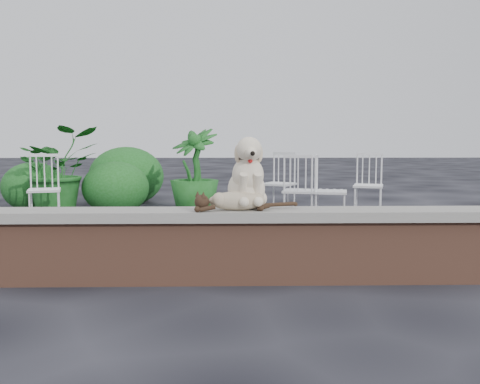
{
  "coord_description": "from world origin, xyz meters",
  "views": [
    {
      "loc": [
        -0.4,
        -4.1,
        1.13
      ],
      "look_at": [
        -0.31,
        0.2,
        0.7
      ],
      "focal_mm": 39.11,
      "sensor_mm": 36.0,
      "label": 1
    }
  ],
  "objects_px": {
    "chair_b": "(279,183)",
    "chair_c": "(300,190)",
    "dog": "(246,172)",
    "potted_plant_b": "(194,172)",
    "chair_a": "(44,189)",
    "chair_d": "(368,185)",
    "potted_plant_a": "(58,170)",
    "cat": "(237,200)",
    "chair_e": "(331,190)"
  },
  "relations": [
    {
      "from": "chair_b",
      "to": "chair_c",
      "type": "bearing_deg",
      "value": -50.71
    },
    {
      "from": "dog",
      "to": "potted_plant_b",
      "type": "xyz_separation_m",
      "value": [
        -0.66,
        3.73,
        -0.22
      ]
    },
    {
      "from": "chair_a",
      "to": "chair_c",
      "type": "bearing_deg",
      "value": -19.89
    },
    {
      "from": "chair_c",
      "to": "potted_plant_b",
      "type": "distance_m",
      "value": 1.8
    },
    {
      "from": "chair_c",
      "to": "chair_d",
      "type": "bearing_deg",
      "value": -130.46
    },
    {
      "from": "dog",
      "to": "chair_d",
      "type": "height_order",
      "value": "dog"
    },
    {
      "from": "chair_c",
      "to": "potted_plant_a",
      "type": "bearing_deg",
      "value": -3.97
    },
    {
      "from": "cat",
      "to": "chair_a",
      "type": "distance_m",
      "value": 4.02
    },
    {
      "from": "chair_d",
      "to": "chair_c",
      "type": "bearing_deg",
      "value": -127.73
    },
    {
      "from": "cat",
      "to": "potted_plant_b",
      "type": "distance_m",
      "value": 3.93
    },
    {
      "from": "chair_b",
      "to": "chair_e",
      "type": "bearing_deg",
      "value": -34.76
    },
    {
      "from": "chair_b",
      "to": "chair_a",
      "type": "xyz_separation_m",
      "value": [
        -3.29,
        -0.92,
        0.0
      ]
    },
    {
      "from": "chair_a",
      "to": "potted_plant_b",
      "type": "xyz_separation_m",
      "value": [
        1.99,
        0.81,
        0.18
      ]
    },
    {
      "from": "chair_b",
      "to": "chair_a",
      "type": "relative_size",
      "value": 1.0
    },
    {
      "from": "chair_c",
      "to": "chair_a",
      "type": "xyz_separation_m",
      "value": [
        -3.46,
        0.21,
        0.0
      ]
    },
    {
      "from": "chair_d",
      "to": "chair_a",
      "type": "bearing_deg",
      "value": -155.26
    },
    {
      "from": "chair_e",
      "to": "potted_plant_a",
      "type": "distance_m",
      "value": 4.22
    },
    {
      "from": "chair_d",
      "to": "potted_plant_a",
      "type": "distance_m",
      "value": 4.76
    },
    {
      "from": "chair_b",
      "to": "chair_d",
      "type": "distance_m",
      "value": 1.35
    },
    {
      "from": "dog",
      "to": "chair_a",
      "type": "height_order",
      "value": "dog"
    },
    {
      "from": "chair_b",
      "to": "chair_e",
      "type": "distance_m",
      "value": 1.36
    },
    {
      "from": "cat",
      "to": "chair_b",
      "type": "height_order",
      "value": "chair_b"
    },
    {
      "from": "chair_e",
      "to": "chair_c",
      "type": "relative_size",
      "value": 1.0
    },
    {
      "from": "chair_b",
      "to": "chair_e",
      "type": "height_order",
      "value": "same"
    },
    {
      "from": "dog",
      "to": "chair_e",
      "type": "height_order",
      "value": "dog"
    },
    {
      "from": "dog",
      "to": "chair_c",
      "type": "distance_m",
      "value": 2.86
    },
    {
      "from": "cat",
      "to": "chair_e",
      "type": "height_order",
      "value": "chair_e"
    },
    {
      "from": "chair_e",
      "to": "cat",
      "type": "bearing_deg",
      "value": 167.85
    },
    {
      "from": "chair_b",
      "to": "chair_a",
      "type": "height_order",
      "value": "same"
    },
    {
      "from": "chair_b",
      "to": "potted_plant_a",
      "type": "height_order",
      "value": "potted_plant_a"
    },
    {
      "from": "dog",
      "to": "potted_plant_b",
      "type": "relative_size",
      "value": 0.45
    },
    {
      "from": "dog",
      "to": "chair_a",
      "type": "distance_m",
      "value": 3.97
    },
    {
      "from": "chair_b",
      "to": "cat",
      "type": "bearing_deg",
      "value": -69.26
    },
    {
      "from": "chair_a",
      "to": "chair_e",
      "type": "bearing_deg",
      "value": -21.08
    },
    {
      "from": "dog",
      "to": "potted_plant_b",
      "type": "bearing_deg",
      "value": 92.35
    },
    {
      "from": "chair_e",
      "to": "chair_a",
      "type": "height_order",
      "value": "same"
    },
    {
      "from": "chair_e",
      "to": "chair_b",
      "type": "bearing_deg",
      "value": 37.05
    },
    {
      "from": "cat",
      "to": "chair_e",
      "type": "distance_m",
      "value": 3.05
    },
    {
      "from": "cat",
      "to": "chair_a",
      "type": "height_order",
      "value": "chair_a"
    },
    {
      "from": "dog",
      "to": "chair_c",
      "type": "bearing_deg",
      "value": 65.72
    },
    {
      "from": "dog",
      "to": "chair_d",
      "type": "relative_size",
      "value": 0.62
    },
    {
      "from": "chair_c",
      "to": "potted_plant_b",
      "type": "bearing_deg",
      "value": -19.85
    },
    {
      "from": "chair_b",
      "to": "potted_plant_a",
      "type": "distance_m",
      "value": 3.44
    },
    {
      "from": "chair_e",
      "to": "chair_a",
      "type": "relative_size",
      "value": 1.0
    },
    {
      "from": "dog",
      "to": "potted_plant_b",
      "type": "distance_m",
      "value": 3.8
    },
    {
      "from": "chair_e",
      "to": "chair_c",
      "type": "height_order",
      "value": "same"
    },
    {
      "from": "chair_b",
      "to": "potted_plant_a",
      "type": "relative_size",
      "value": 0.7
    },
    {
      "from": "chair_b",
      "to": "chair_d",
      "type": "bearing_deg",
      "value": 15.55
    },
    {
      "from": "cat",
      "to": "chair_b",
      "type": "relative_size",
      "value": 1.05
    },
    {
      "from": "chair_e",
      "to": "chair_c",
      "type": "xyz_separation_m",
      "value": [
        -0.39,
        0.1,
        0.0
      ]
    }
  ]
}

